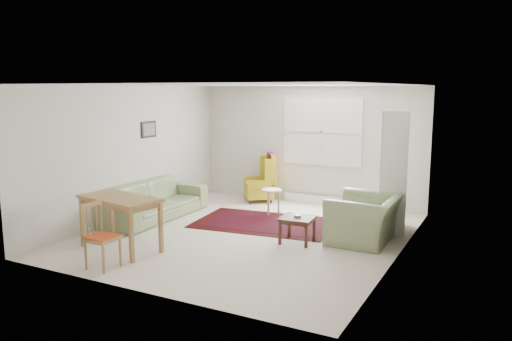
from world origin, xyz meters
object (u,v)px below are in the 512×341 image
at_px(wingback_chair, 259,177).
at_px(stool, 272,202).
at_px(sofa, 154,193).
at_px(coffee_table, 297,230).
at_px(armchair, 364,214).
at_px(cabinet, 394,171).
at_px(desk_chair, 102,236).
at_px(desk, 121,223).

xyz_separation_m(wingback_chair, stool, (0.75, -0.92, -0.28)).
distance_m(sofa, coffee_table, 3.04).
distance_m(armchair, wingback_chair, 3.38).
relative_size(wingback_chair, stool, 2.09).
bearing_deg(wingback_chair, stool, 2.33).
bearing_deg(cabinet, sofa, -176.06).
height_order(stool, desk_chair, desk_chair).
relative_size(desk, desk_chair, 1.44).
bearing_deg(wingback_chair, coffee_table, 1.80).
bearing_deg(desk, wingback_chair, 84.99).
xyz_separation_m(coffee_table, desk, (-2.25, -1.58, 0.20)).
distance_m(coffee_table, desk, 2.76).
height_order(wingback_chair, desk, wingback_chair).
height_order(cabinet, desk, cabinet).
relative_size(armchair, stool, 2.29).
xyz_separation_m(sofa, coffee_table, (3.03, -0.18, -0.27)).
bearing_deg(desk_chair, cabinet, -39.24).
relative_size(armchair, coffee_table, 2.24).
height_order(sofa, coffee_table, sofa).
relative_size(armchair, wingback_chair, 1.09).
height_order(sofa, armchair, sofa).
xyz_separation_m(armchair, coffee_table, (-0.93, -0.53, -0.24)).
height_order(cabinet, desk_chair, cabinet).
xyz_separation_m(wingback_chair, coffee_table, (1.90, -2.36, -0.32)).
bearing_deg(desk, armchair, 33.52).
relative_size(sofa, wingback_chair, 2.24).
xyz_separation_m(armchair, desk, (-3.18, -2.11, -0.04)).
bearing_deg(coffee_table, sofa, 176.68).
bearing_deg(desk, sofa, 113.88).
relative_size(sofa, desk, 1.82).
bearing_deg(cabinet, stool, 167.13).
xyz_separation_m(desk, desk_chair, (0.34, -0.73, 0.04)).
height_order(armchair, cabinet, cabinet).
bearing_deg(coffee_table, desk_chair, -129.57).
bearing_deg(coffee_table, cabinet, 51.00).
distance_m(wingback_chair, coffee_table, 3.05).
height_order(armchair, stool, armchair).
xyz_separation_m(sofa, desk, (0.78, -1.76, -0.07)).
height_order(coffee_table, desk, desk).
bearing_deg(sofa, wingback_chair, -28.43).
bearing_deg(coffee_table, desk, -144.91).
bearing_deg(cabinet, coffee_table, -141.94).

